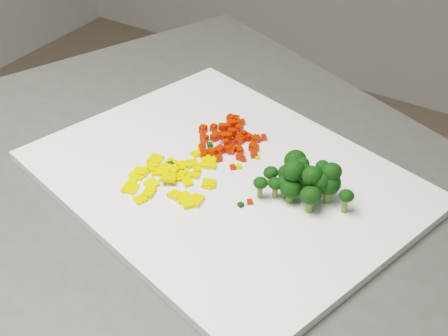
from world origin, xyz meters
The scene contains 142 objects.
cutting_board centered at (-0.03, 0.13, 0.91)m, with size 0.45×0.35×0.01m, color white.
carrot_pile centered at (-0.06, 0.19, 0.93)m, with size 0.10×0.10×0.03m, color red, non-canonical shape.
pepper_pile centered at (-0.07, 0.09, 0.92)m, with size 0.12×0.12×0.02m, color yellow, non-canonical shape.
broccoli_pile centered at (0.08, 0.13, 0.94)m, with size 0.12×0.12×0.06m, color black, non-canonical shape.
carrot_cube_0 centered at (-0.03, 0.18, 0.92)m, with size 0.01×0.01×0.01m, color red.
carrot_cube_1 centered at (-0.05, 0.17, 0.92)m, with size 0.01×0.01×0.01m, color red.
carrot_cube_2 centered at (-0.08, 0.22, 0.92)m, with size 0.01×0.01×0.01m, color red.
carrot_cube_3 centered at (-0.09, 0.21, 0.92)m, with size 0.01×0.01×0.01m, color red.
carrot_cube_4 centered at (-0.07, 0.15, 0.92)m, with size 0.01×0.01×0.01m, color red.
carrot_cube_5 centered at (-0.07, 0.23, 0.92)m, with size 0.01×0.01×0.01m, color red.
carrot_cube_6 centered at (-0.10, 0.19, 0.92)m, with size 0.01×0.01×0.01m, color red.
carrot_cube_7 centered at (-0.05, 0.17, 0.92)m, with size 0.01×0.01×0.01m, color red.
carrot_cube_8 centered at (-0.07, 0.24, 0.92)m, with size 0.01×0.01×0.01m, color red.
carrot_cube_9 centered at (-0.03, 0.17, 0.92)m, with size 0.01×0.01×0.01m, color red.
carrot_cube_10 centered at (-0.08, 0.19, 0.92)m, with size 0.01×0.01×0.01m, color red.
carrot_cube_11 centered at (-0.02, 0.19, 0.92)m, with size 0.01×0.01×0.01m, color red.
carrot_cube_12 centered at (-0.03, 0.21, 0.92)m, with size 0.01×0.01×0.01m, color red.
carrot_cube_13 centered at (-0.06, 0.19, 0.92)m, with size 0.01×0.01×0.01m, color red.
carrot_cube_14 centered at (-0.06, 0.19, 0.92)m, with size 0.01×0.01×0.01m, color red.
carrot_cube_15 centered at (-0.05, 0.21, 0.92)m, with size 0.01×0.01×0.01m, color red.
carrot_cube_16 centered at (-0.04, 0.17, 0.92)m, with size 0.01×0.01×0.01m, color red.
carrot_cube_17 centered at (-0.08, 0.19, 0.92)m, with size 0.01×0.01×0.01m, color red.
carrot_cube_18 centered at (-0.04, 0.17, 0.92)m, with size 0.01×0.01×0.01m, color red.
carrot_cube_19 centered at (-0.04, 0.17, 0.92)m, with size 0.01×0.01×0.01m, color red.
carrot_cube_20 centered at (-0.08, 0.24, 0.92)m, with size 0.01×0.01×0.01m, color red.
carrot_cube_21 centered at (-0.04, 0.21, 0.92)m, with size 0.01×0.01×0.01m, color red.
carrot_cube_22 centered at (-0.09, 0.18, 0.92)m, with size 0.01×0.01×0.01m, color red.
carrot_cube_23 centered at (-0.06, 0.15, 0.92)m, with size 0.01×0.01×0.01m, color red.
carrot_cube_24 centered at (-0.08, 0.19, 0.92)m, with size 0.01×0.01×0.01m, color red.
carrot_cube_25 centered at (-0.05, 0.19, 0.92)m, with size 0.01×0.01×0.01m, color red.
carrot_cube_26 centered at (-0.08, 0.21, 0.92)m, with size 0.01×0.01×0.01m, color red.
carrot_cube_27 centered at (-0.03, 0.21, 0.92)m, with size 0.01×0.01×0.01m, color red.
carrot_cube_28 centered at (-0.06, 0.17, 0.92)m, with size 0.01×0.01×0.01m, color red.
carrot_cube_29 centered at (-0.02, 0.17, 0.92)m, with size 0.01×0.01×0.01m, color red.
carrot_cube_30 centered at (-0.06, 0.20, 0.92)m, with size 0.01×0.01×0.01m, color red.
carrot_cube_31 centered at (-0.09, 0.20, 0.92)m, with size 0.01×0.01×0.01m, color red.
carrot_cube_32 centered at (-0.06, 0.20, 0.93)m, with size 0.01×0.01×0.01m, color red.
carrot_cube_33 centered at (-0.02, 0.19, 0.92)m, with size 0.01×0.01×0.01m, color red.
carrot_cube_34 centered at (-0.05, 0.20, 0.92)m, with size 0.01×0.01×0.01m, color red.
carrot_cube_35 centered at (-0.06, 0.21, 0.92)m, with size 0.01×0.01×0.01m, color red.
carrot_cube_36 centered at (-0.05, 0.21, 0.92)m, with size 0.01×0.01×0.01m, color red.
carrot_cube_37 centered at (-0.01, 0.18, 0.92)m, with size 0.01×0.01×0.01m, color red.
carrot_cube_38 centered at (-0.08, 0.21, 0.92)m, with size 0.01×0.01×0.01m, color red.
carrot_cube_39 centered at (-0.07, 0.23, 0.92)m, with size 0.01×0.01×0.01m, color red.
carrot_cube_40 centered at (-0.08, 0.24, 0.92)m, with size 0.01×0.01×0.01m, color red.
carrot_cube_41 centered at (-0.10, 0.19, 0.92)m, with size 0.01×0.01×0.01m, color red.
carrot_cube_42 centered at (-0.06, 0.19, 0.92)m, with size 0.01×0.01×0.01m, color red.
carrot_cube_43 centered at (-0.05, 0.15, 0.92)m, with size 0.01×0.01×0.01m, color red.
carrot_cube_44 centered at (-0.07, 0.18, 0.92)m, with size 0.01×0.01×0.01m, color red.
carrot_cube_45 centered at (-0.02, 0.19, 0.92)m, with size 0.01×0.01×0.01m, color red.
carrot_cube_46 centered at (-0.08, 0.23, 0.92)m, with size 0.01×0.01×0.01m, color red.
carrot_cube_47 centered at (-0.04, 0.20, 0.92)m, with size 0.01×0.01×0.01m, color red.
carrot_cube_48 centered at (-0.02, 0.22, 0.92)m, with size 0.01×0.01×0.01m, color red.
carrot_cube_49 centered at (-0.06, 0.16, 0.92)m, with size 0.01×0.01×0.01m, color red.
carrot_cube_50 centered at (-0.07, 0.22, 0.93)m, with size 0.01×0.01×0.01m, color red.
carrot_cube_51 centered at (-0.06, 0.19, 0.92)m, with size 0.01×0.01×0.01m, color red.
carrot_cube_52 centered at (-0.10, 0.19, 0.92)m, with size 0.01×0.01×0.01m, color red.
carrot_cube_53 centered at (-0.07, 0.15, 0.92)m, with size 0.01×0.01×0.01m, color red.
carrot_cube_54 centered at (-0.07, 0.21, 0.92)m, with size 0.01×0.01×0.01m, color red.
carrot_cube_55 centered at (-0.06, 0.19, 0.92)m, with size 0.01×0.01×0.01m, color red.
carrot_cube_56 centered at (-0.04, 0.21, 0.92)m, with size 0.01×0.01×0.01m, color red.
carrot_cube_57 centered at (-0.05, 0.20, 0.92)m, with size 0.01×0.01×0.01m, color red.
carrot_cube_58 centered at (-0.03, 0.20, 0.92)m, with size 0.01×0.01×0.01m, color red.
carrot_cube_59 centered at (-0.07, 0.15, 0.92)m, with size 0.01×0.01×0.01m, color red.
carrot_cube_60 centered at (-0.08, 0.16, 0.92)m, with size 0.01×0.01×0.01m, color red.
carrot_cube_61 centered at (-0.06, 0.15, 0.92)m, with size 0.01×0.01×0.01m, color red.
carrot_cube_62 centered at (-0.04, 0.18, 0.92)m, with size 0.01×0.01×0.01m, color red.
carrot_cube_63 centered at (-0.07, 0.15, 0.92)m, with size 0.01×0.01×0.01m, color red.
carrot_cube_64 centered at (-0.07, 0.20, 0.93)m, with size 0.01×0.01×0.01m, color red.
pepper_chunk_0 centered at (-0.03, 0.10, 0.91)m, with size 0.02×0.02×0.00m, color yellow.
pepper_chunk_1 centered at (-0.07, 0.10, 0.91)m, with size 0.01×0.01×0.00m, color yellow.
pepper_chunk_2 centered at (-0.08, 0.10, 0.92)m, with size 0.02×0.01×0.00m, color yellow.
pepper_chunk_3 centered at (-0.08, 0.15, 0.91)m, with size 0.01×0.02×0.00m, color yellow.
pepper_chunk_4 centered at (-0.06, 0.14, 0.91)m, with size 0.02×0.01×0.00m, color yellow.
pepper_chunk_5 centered at (-0.08, 0.08, 0.92)m, with size 0.02×0.02×0.00m, color yellow.
pepper_chunk_6 centered at (-0.04, 0.06, 0.91)m, with size 0.02×0.02×0.00m, color yellow.
pepper_chunk_7 centered at (-0.09, 0.11, 0.91)m, with size 0.02×0.02×0.00m, color yellow.
pepper_chunk_8 centered at (-0.06, 0.13, 0.91)m, with size 0.02×0.02×0.00m, color yellow.
pepper_chunk_9 centered at (-0.03, 0.06, 0.91)m, with size 0.02×0.01×0.00m, color yellow.
pepper_chunk_10 centered at (-0.09, 0.09, 0.92)m, with size 0.01×0.01×0.00m, color yellow.
pepper_chunk_11 centered at (-0.05, 0.13, 0.91)m, with size 0.01×0.01×0.00m, color yellow.
pepper_chunk_12 centered at (-0.07, 0.12, 0.91)m, with size 0.02×0.02×0.00m, color yellow.
pepper_chunk_13 centered at (-0.09, 0.06, 0.91)m, with size 0.01×0.01×0.00m, color yellow.
pepper_chunk_14 centered at (-0.08, 0.08, 0.91)m, with size 0.02×0.02×0.00m, color yellow.
pepper_chunk_15 centered at (-0.08, 0.03, 0.91)m, with size 0.01×0.01×0.00m, color yellow.
pepper_chunk_16 centered at (-0.11, 0.09, 0.91)m, with size 0.01×0.02×0.00m, color yellow.
pepper_chunk_17 centered at (-0.08, 0.12, 0.91)m, with size 0.01×0.01×0.00m, color yellow.
pepper_chunk_18 centered at (-0.05, 0.06, 0.91)m, with size 0.01×0.01×0.00m, color yellow.
pepper_chunk_19 centered at (-0.07, 0.10, 0.91)m, with size 0.02×0.01×0.00m, color yellow.
pepper_chunk_20 centered at (-0.11, 0.09, 0.91)m, with size 0.02×0.01×0.00m, color yellow.
pepper_chunk_21 centered at (-0.03, 0.10, 0.91)m, with size 0.02×0.01×0.00m, color yellow.
pepper_chunk_22 centered at (-0.12, 0.11, 0.91)m, with size 0.02×0.02×0.00m, color yellow.
pepper_chunk_23 centered at (-0.08, 0.05, 0.91)m, with size 0.02×0.01×0.00m, color yellow.
pepper_chunk_24 centered at (-0.11, 0.04, 0.91)m, with size 0.02×0.02×0.00m, color yellow.
pepper_chunk_25 centered at (-0.06, 0.14, 0.91)m, with size 0.01×0.02×0.00m, color yellow.
pepper_chunk_26 centered at (-0.06, 0.10, 0.91)m, with size 0.02×0.01×0.00m, color yellow.
pepper_chunk_27 centered at (-0.05, 0.13, 0.91)m, with size 0.01×0.02×0.00m, color yellow.
pepper_chunk_28 centered at (-0.10, 0.09, 0.91)m, with size 0.02×0.02×0.00m, color yellow.
pepper_chunk_29 centered at (-0.08, 0.09, 0.91)m, with size 0.02×0.01×0.00m, color yellow.
pepper_chunk_30 centered at (-0.04, 0.06, 0.91)m, with size 0.02×0.01×0.00m, color yellow.
pepper_chunk_31 centered at (-0.05, 0.06, 0.91)m, with size 0.01×0.02×0.00m, color yellow.
pepper_chunk_32 centered at (-0.03, 0.06, 0.91)m, with size 0.02×0.02×0.00m, color yellow.
pepper_chunk_33 centered at (-0.12, 0.07, 0.91)m, with size 0.02×0.02×0.00m, color yellow.
pepper_chunk_34 centered at (-0.09, 0.09, 0.92)m, with size 0.01×0.01×0.00m, color yellow.
pepper_chunk_35 centered at (-0.07, 0.09, 0.91)m, with size 0.02×0.02×0.00m, color yellow.
pepper_chunk_36 centered at (-0.12, 0.07, 0.91)m, with size 0.02×0.02×0.00m, color yellow.
pepper_chunk_37 centered at (-0.11, 0.06, 0.91)m, with size 0.02×0.01×0.00m, color yellow.
pepper_chunk_38 centered at (-0.10, 0.08, 0.91)m, with size 0.01×0.01×0.00m, color yellow.
pepper_chunk_39 centered at (-0.06, 0.12, 0.91)m, with size 0.01×0.01×0.00m, color yellow.
pepper_chunk_40 centered at (-0.06, 0.09, 0.91)m, with size 0.02×0.01×0.00m, color yellow.
broccoli_floret_0 centered at (0.03, 0.11, 0.93)m, with size 0.02×0.02×0.03m, color black, non-canonical shape.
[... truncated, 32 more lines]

